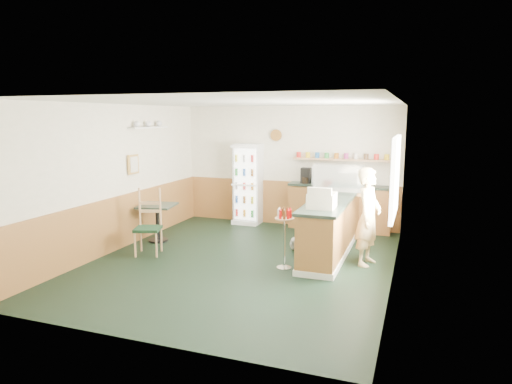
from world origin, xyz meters
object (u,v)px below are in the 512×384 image
at_px(drinks_fridge, 248,184).
at_px(condiment_stand, 284,228).
at_px(shopkeeper, 368,217).
at_px(display_case, 338,179).
at_px(cafe_chair, 151,220).
at_px(cash_register, 322,200).
at_px(cafe_table, 157,215).

bearing_deg(drinks_fridge, condiment_stand, -58.70).
bearing_deg(shopkeeper, display_case, 44.92).
height_order(shopkeeper, cafe_chair, shopkeeper).
relative_size(drinks_fridge, display_case, 1.93).
relative_size(cash_register, cafe_table, 0.56).
bearing_deg(shopkeeper, condiment_stand, 130.06).
bearing_deg(condiment_stand, drinks_fridge, 121.30).
height_order(cash_register, cafe_table, cash_register).
height_order(shopkeeper, condiment_stand, shopkeeper).
bearing_deg(display_case, cash_register, -90.00).
relative_size(display_case, cash_register, 2.15).
bearing_deg(condiment_stand, cafe_chair, 179.99).
relative_size(condiment_stand, cafe_chair, 0.83).
bearing_deg(drinks_fridge, cafe_table, -118.55).
xyz_separation_m(drinks_fridge, cafe_table, (-1.13, -2.08, -0.40)).
bearing_deg(drinks_fridge, cash_register, -48.73).
relative_size(cash_register, shopkeeper, 0.27).
height_order(display_case, cafe_table, display_case).
height_order(display_case, shopkeeper, shopkeeper).
height_order(cafe_table, cafe_chair, cafe_chair).
relative_size(drinks_fridge, cash_register, 4.15).
xyz_separation_m(display_case, condiment_stand, (-0.56, -1.76, -0.61)).
xyz_separation_m(cafe_table, cafe_chair, (0.31, -0.73, 0.10)).
distance_m(drinks_fridge, display_case, 2.53).
distance_m(shopkeeper, condiment_stand, 1.43).
distance_m(display_case, condiment_stand, 1.94).
height_order(drinks_fridge, shopkeeper, drinks_fridge).
height_order(drinks_fridge, cafe_table, drinks_fridge).
distance_m(shopkeeper, cafe_table, 4.11).
xyz_separation_m(shopkeeper, condiment_stand, (-1.26, -0.66, -0.15)).
distance_m(display_case, cafe_table, 3.63).
relative_size(drinks_fridge, cafe_table, 2.35).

